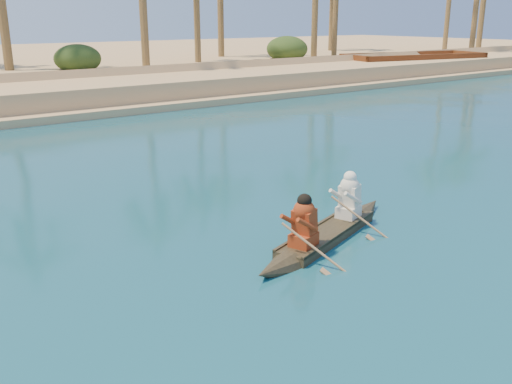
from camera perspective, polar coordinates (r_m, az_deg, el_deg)
canoe at (r=12.33m, az=7.15°, el=-3.42°), size 5.27×2.35×1.47m
barge_right at (r=50.08m, az=15.49°, el=12.09°), size 12.67×6.52×2.01m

